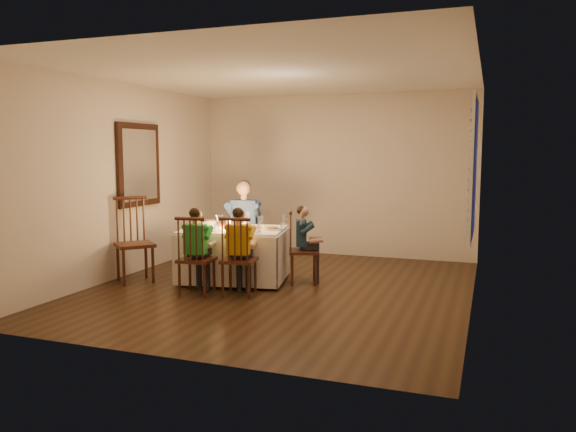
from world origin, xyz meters
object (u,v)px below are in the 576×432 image
(chair_adult, at_px, (244,270))
(chair_extra, at_px, (136,282))
(dining_table, at_px, (234,244))
(chair_near_left, at_px, (197,294))
(child_yellow, at_px, (239,295))
(child_green, at_px, (197,294))
(child_teal, at_px, (303,283))
(adult, at_px, (244,270))
(chair_end, at_px, (303,283))
(chair_near_right, at_px, (239,295))
(serving_bowl, at_px, (208,223))

(chair_adult, distance_m, chair_extra, 1.54)
(dining_table, relative_size, chair_near_left, 1.58)
(chair_extra, height_order, child_yellow, chair_extra)
(child_green, relative_size, child_teal, 1.04)
(child_yellow, bearing_deg, adult, -76.30)
(chair_near_left, distance_m, chair_end, 1.40)
(dining_table, relative_size, adult, 1.16)
(adult, distance_m, child_teal, 1.15)
(chair_near_right, height_order, child_teal, child_teal)
(child_yellow, relative_size, serving_bowl, 4.65)
(chair_extra, bearing_deg, child_teal, -30.15)
(chair_extra, xyz_separation_m, child_green, (1.07, -0.29, 0.00))
(serving_bowl, bearing_deg, chair_near_right, -44.69)
(chair_extra, height_order, child_teal, chair_extra)
(chair_adult, xyz_separation_m, child_teal, (1.05, -0.47, 0.00))
(chair_near_right, height_order, adult, adult)
(child_green, bearing_deg, child_yellow, -169.30)
(chair_extra, height_order, serving_bowl, serving_bowl)
(chair_adult, distance_m, chair_end, 1.15)
(chair_adult, height_order, chair_near_right, same)
(chair_extra, relative_size, child_green, 1.07)
(chair_near_left, bearing_deg, chair_adult, -93.68)
(adult, xyz_separation_m, child_green, (0.05, -1.45, 0.00))
(chair_adult, relative_size, child_yellow, 0.90)
(chair_end, bearing_deg, child_green, 114.29)
(chair_end, bearing_deg, child_teal, 70.08)
(chair_near_right, relative_size, serving_bowl, 4.21)
(dining_table, relative_size, chair_near_right, 1.58)
(dining_table, bearing_deg, chair_end, 1.08)
(chair_adult, bearing_deg, chair_extra, -145.08)
(dining_table, distance_m, adult, 0.84)
(dining_table, bearing_deg, chair_adult, 92.21)
(chair_near_right, bearing_deg, chair_near_left, 7.79)
(chair_near_right, bearing_deg, adult, -76.30)
(child_yellow, relative_size, child_teal, 1.04)
(child_green, xyz_separation_m, child_yellow, (0.49, 0.14, 0.00))
(chair_extra, bearing_deg, chair_near_right, -54.03)
(dining_table, relative_size, chair_extra, 1.35)
(child_yellow, bearing_deg, chair_end, -130.29)
(chair_end, xyz_separation_m, adult, (-1.05, 0.47, 0.00))
(dining_table, xyz_separation_m, adult, (-0.16, 0.67, -0.49))
(chair_near_right, bearing_deg, child_green, 7.79)
(serving_bowl, bearing_deg, chair_near_left, -70.01)
(chair_near_right, relative_size, child_green, 0.91)
(chair_adult, relative_size, chair_extra, 0.85)
(chair_end, height_order, child_teal, child_teal)
(dining_table, height_order, adult, dining_table)
(serving_bowl, bearing_deg, child_green, -70.01)
(chair_near_right, relative_size, chair_end, 1.00)
(adult, xyz_separation_m, child_teal, (1.05, -0.47, 0.00))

